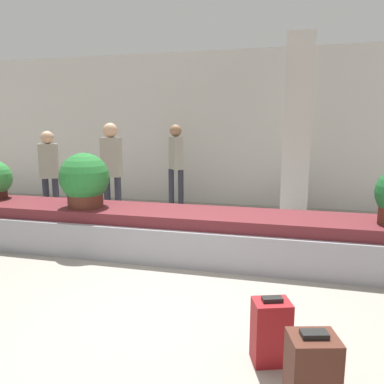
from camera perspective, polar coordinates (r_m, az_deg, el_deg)
name	(u,v)px	position (r m, az deg, el deg)	size (l,w,h in m)	color
ground_plane	(146,317)	(3.51, -6.96, -18.41)	(18.00, 18.00, 0.00)	gray
back_wall	(232,129)	(8.01, 6.04, 9.49)	(18.00, 0.06, 3.20)	beige
carousel	(192,234)	(4.86, 0.00, -6.48)	(8.83, 0.99, 0.59)	gray
pillar	(297,130)	(6.86, 15.66, 9.10)	(0.46, 0.46, 3.20)	beige
suitcase_1	(311,379)	(2.44, 17.75, -25.55)	(0.31, 0.28, 0.56)	#472319
suitcase_2	(271,331)	(2.88, 11.94, -20.04)	(0.31, 0.27, 0.49)	maroon
potted_plant_2	(85,180)	(5.19, -16.05, 1.70)	(0.66, 0.66, 0.73)	#4C2319
traveler_0	(49,168)	(7.04, -20.93, 3.40)	(0.37, 0.31, 1.58)	#282833
traveler_1	(176,159)	(7.47, -2.48, 5.02)	(0.34, 0.36, 1.70)	#282833
traveler_2	(112,164)	(6.43, -12.17, 4.13)	(0.32, 0.24, 1.72)	#282833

